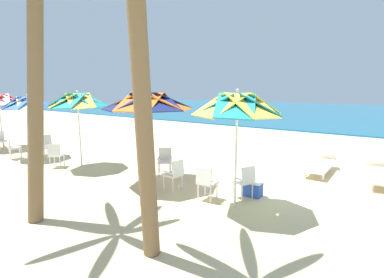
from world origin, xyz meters
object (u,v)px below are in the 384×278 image
sun_lounger_1 (321,165)px  palm_tree_1 (144,66)px  beach_umbrella_2 (78,101)px  plastic_chair_6 (13,147)px  beach_umbrella_0 (237,106)px  plastic_chair_9 (1,140)px  sun_lounger_0 (379,174)px  plastic_chair_2 (165,159)px  palm_tree_0 (33,64)px  beach_umbrella_3 (28,103)px  cooler_box (252,188)px  plastic_chair_4 (56,154)px  plastic_chair_5 (40,147)px  plastic_chair_7 (45,143)px  plastic_chair_0 (245,180)px  beach_umbrella_1 (148,102)px  plastic_chair_1 (206,181)px  plastic_chair_3 (175,173)px

sun_lounger_1 → palm_tree_1: palm_tree_1 is taller
beach_umbrella_2 → plastic_chair_6: (-3.25, -0.86, -1.83)m
beach_umbrella_0 → plastic_chair_9: bearing=-178.5°
sun_lounger_0 → palm_tree_1: bearing=-112.5°
beach_umbrella_0 → sun_lounger_1: size_ratio=1.29×
beach_umbrella_0 → beach_umbrella_2: beach_umbrella_0 is taller
plastic_chair_2 → palm_tree_0: size_ratio=0.17×
beach_umbrella_3 → plastic_chair_6: (-0.36, -0.56, -1.69)m
plastic_chair_2 → sun_lounger_0: (5.76, 2.98, -0.22)m
plastic_chair_6 → cooler_box: size_ratio=1.73×
palm_tree_0 → beach_umbrella_3: bearing=155.8°
plastic_chair_9 → cooler_box: (11.58, 1.28, -0.30)m
plastic_chair_4 → plastic_chair_5: 1.71m
plastic_chair_5 → cooler_box: plastic_chair_5 is taller
plastic_chair_7 → sun_lounger_1: (10.06, 3.90, -0.22)m
plastic_chair_7 → cooler_box: plastic_chair_7 is taller
beach_umbrella_0 → sun_lounger_1: 4.87m
plastic_chair_0 → plastic_chair_5: bearing=-174.6°
beach_umbrella_1 → plastic_chair_6: bearing=-171.2°
plastic_chair_9 → sun_lounger_0: size_ratio=0.39×
beach_umbrella_1 → beach_umbrella_2: 3.21m
plastic_chair_6 → plastic_chair_9: size_ratio=1.00×
beach_umbrella_1 → plastic_chair_6: 6.81m
beach_umbrella_0 → palm_tree_0: bearing=-137.2°
plastic_chair_9 → palm_tree_1: size_ratio=0.18×
beach_umbrella_1 → beach_umbrella_2: beach_umbrella_1 is taller
beach_umbrella_1 → plastic_chair_5: beach_umbrella_1 is taller
plastic_chair_1 → beach_umbrella_1: bearing=173.4°
plastic_chair_9 → plastic_chair_7: bearing=16.1°
plastic_chair_7 → palm_tree_1: bearing=-19.0°
plastic_chair_5 → sun_lounger_1: 10.42m
plastic_chair_9 → plastic_chair_2: bearing=9.9°
plastic_chair_4 → plastic_chair_6: (-2.64, -0.27, 0.00)m
beach_umbrella_0 → plastic_chair_1: 2.07m
beach_umbrella_0 → plastic_chair_7: size_ratio=3.21×
beach_umbrella_3 → plastic_chair_7: beach_umbrella_3 is taller
plastic_chair_4 → cooler_box: size_ratio=1.73×
plastic_chair_9 → cooler_box: 11.65m
plastic_chair_1 → cooler_box: (0.81, 0.95, -0.30)m
beach_umbrella_2 → sun_lounger_0: 9.90m
plastic_chair_5 → plastic_chair_7: (-0.64, 0.53, 0.00)m
beach_umbrella_3 → plastic_chair_5: bearing=4.2°
beach_umbrella_3 → palm_tree_0: bearing=-24.2°
beach_umbrella_3 → plastic_chair_7: size_ratio=2.94×
plastic_chair_9 → sun_lounger_1: 13.32m
plastic_chair_0 → sun_lounger_0: bearing=52.3°
beach_umbrella_0 → plastic_chair_6: beach_umbrella_0 is taller
beach_umbrella_0 → beach_umbrella_3: (-9.11, -0.18, -0.21)m
plastic_chair_3 → plastic_chair_5: bearing=-177.9°
sun_lounger_1 → palm_tree_0: bearing=-119.3°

